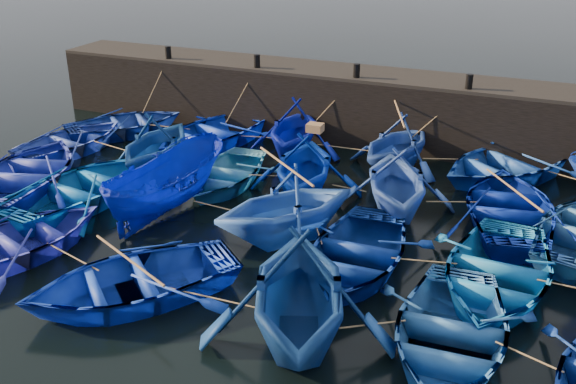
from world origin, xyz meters
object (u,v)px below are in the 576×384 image
at_px(boat_0, 125,123).
at_px(wooden_crate, 315,128).
at_px(boat_8, 224,174).
at_px(boat_13, 28,172).

xyz_separation_m(boat_0, wooden_crate, (9.01, -2.72, 1.83)).
bearing_deg(boat_8, boat_13, -157.90).
bearing_deg(boat_0, wooden_crate, -158.41).
bearing_deg(boat_13, wooden_crate, -179.03).
relative_size(boat_0, wooden_crate, 9.73).
bearing_deg(boat_8, wooden_crate, 2.87).
distance_m(boat_8, wooden_crate, 3.54).
relative_size(boat_8, wooden_crate, 9.15).
distance_m(boat_0, boat_8, 6.72).
bearing_deg(wooden_crate, boat_0, 163.23).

